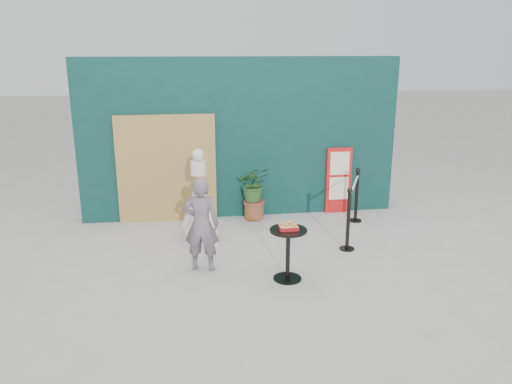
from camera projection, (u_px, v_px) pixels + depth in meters
name	position (u px, v px, depth m)	size (l,w,h in m)	color
ground	(269.00, 286.00, 6.86)	(60.00, 60.00, 0.00)	#ADAAA5
back_wall	(241.00, 138.00, 9.43)	(6.00, 0.30, 3.00)	#0B322B
bamboo_fence	(167.00, 169.00, 9.17)	(1.80, 0.08, 2.00)	tan
woman	(201.00, 224.00, 7.18)	(0.51, 0.34, 1.41)	slate
menu_board	(339.00, 180.00, 9.76)	(0.50, 0.07, 1.30)	red
statue	(200.00, 205.00, 8.24)	(0.62, 0.62, 1.59)	silver
cafe_table	(288.00, 246.00, 6.92)	(0.52, 0.52, 0.75)	black
food_basket	(289.00, 227.00, 6.84)	(0.26, 0.19, 0.11)	red
planter	(254.00, 189.00, 9.39)	(0.60, 0.52, 1.03)	brown
stanchion_barrier	(353.00, 207.00, 8.62)	(0.84, 1.54, 1.03)	black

